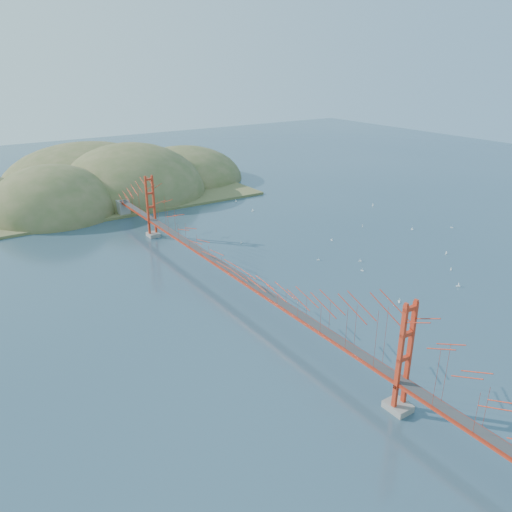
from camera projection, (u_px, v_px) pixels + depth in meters
ground at (236, 295)px, 71.39m from camera, size 320.00×320.00×0.00m
bridge at (234, 249)px, 68.92m from camera, size 2.20×94.40×12.00m
far_headlands at (101, 192)px, 125.49m from camera, size 84.00×58.00×25.00m
sailboat_11 at (452, 227)px, 99.25m from camera, size 0.54×0.54×0.60m
sailboat_8 at (362, 226)px, 99.82m from camera, size 0.54×0.54×0.57m
sailboat_0 at (362, 270)px, 79.30m from camera, size 0.52×0.52×0.58m
sailboat_6 at (458, 286)px, 73.87m from camera, size 0.67×0.67×0.71m
sailboat_13 at (446, 253)px, 86.10m from camera, size 0.52×0.46×0.60m
sailboat_3 at (241, 243)px, 91.05m from camera, size 0.52×0.52×0.56m
sailboat_16 at (360, 261)px, 82.91m from camera, size 0.57×0.57×0.60m
sailboat_14 at (399, 301)px, 69.15m from camera, size 0.71×0.71×0.74m
sailboat_7 at (253, 211)px, 109.84m from camera, size 0.54×0.45×0.63m
sailboat_17 at (373, 205)px, 113.82m from camera, size 0.57×0.57×0.64m
sailboat_5 at (412, 229)px, 98.36m from camera, size 0.41×0.51×0.60m
sailboat_4 at (332, 240)px, 92.45m from camera, size 0.47×0.52×0.59m
sailboat_12 at (236, 201)px, 117.01m from camera, size 0.63×0.59×0.71m
sailboat_1 at (318, 260)px, 83.43m from camera, size 0.55×0.55×0.58m
sailboat_extra_0 at (451, 269)px, 79.60m from camera, size 0.53×0.53×0.56m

